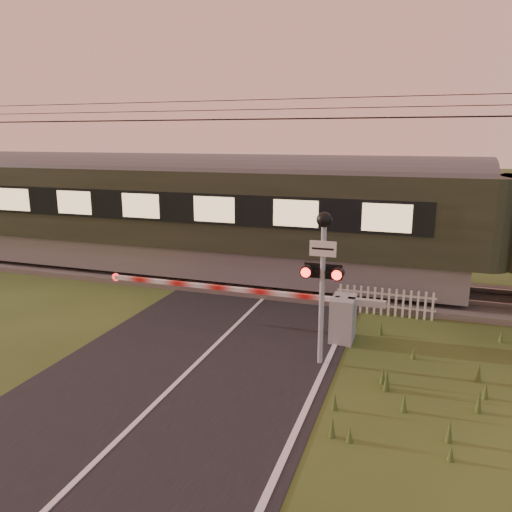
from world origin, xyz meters
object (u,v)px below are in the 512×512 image
(train, at_px, (506,230))
(boom_gate, at_px, (327,314))
(crossing_signal, at_px, (323,262))
(picket_fence, at_px, (385,302))

(train, bearing_deg, boom_gate, -137.53)
(train, xyz_separation_m, boom_gate, (-4.41, -4.03, -1.68))
(crossing_signal, bearing_deg, boom_gate, 95.49)
(boom_gate, bearing_deg, train, 42.47)
(crossing_signal, bearing_deg, train, 52.39)
(train, xyz_separation_m, picket_fence, (-3.14, -1.89, -1.91))
(train, height_order, picket_fence, train)
(picket_fence, bearing_deg, boom_gate, -120.53)
(boom_gate, bearing_deg, picket_fence, 59.47)
(train, distance_m, boom_gate, 6.20)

